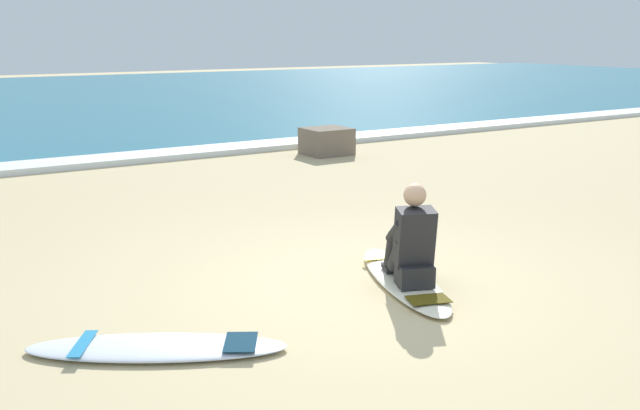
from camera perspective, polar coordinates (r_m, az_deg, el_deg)
The scene contains 7 objects.
ground_plane at distance 6.83m, azimuth 3.18°, elevation -6.47°, with size 80.00×80.00×0.00m, color #CCB584.
sea at distance 27.24m, azimuth -24.03°, elevation 7.58°, with size 80.00×28.00×0.10m, color teal.
breaking_foam at distance 13.88m, azimuth -15.90°, elevation 3.57°, with size 80.00×0.90×0.11m, color white.
surfboard_main at distance 6.94m, azimuth 6.72°, elevation -5.91°, with size 1.15×2.09×0.08m.
surfer_seated at distance 6.66m, azimuth 7.36°, elevation -3.13°, with size 0.57×0.77×0.95m.
surfboard_spare_near at distance 5.60m, azimuth -12.92°, elevation -11.05°, with size 1.97×1.45×0.08m.
shoreline_rock at distance 14.16m, azimuth 0.53°, elevation 5.13°, with size 0.79×0.87×0.53m, color #756656.
Camera 1 is at (-3.69, -5.25, 2.34)m, focal length 39.94 mm.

